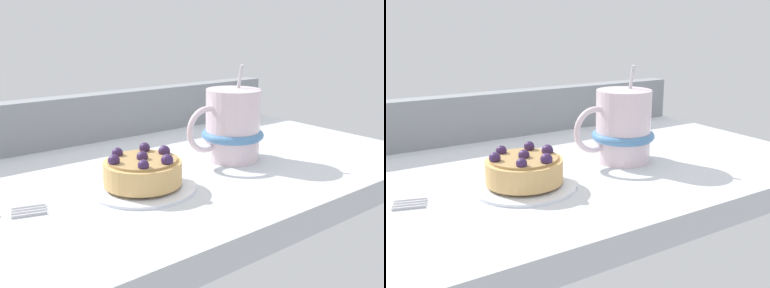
% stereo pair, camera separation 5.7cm
% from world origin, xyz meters
% --- Properties ---
extents(ground_plane, '(0.77, 0.43, 0.03)m').
position_xyz_m(ground_plane, '(0.00, 0.00, -0.02)').
color(ground_plane, silver).
extents(window_rail_back, '(0.75, 0.04, 0.08)m').
position_xyz_m(window_rail_back, '(0.00, 0.20, 0.04)').
color(window_rail_back, gray).
rests_on(window_rail_back, ground_plane).
extents(dessert_plate, '(0.13, 0.13, 0.01)m').
position_xyz_m(dessert_plate, '(-0.06, -0.05, 0.00)').
color(dessert_plate, silver).
rests_on(dessert_plate, ground_plane).
extents(raspberry_tart, '(0.09, 0.09, 0.04)m').
position_xyz_m(raspberry_tart, '(-0.06, -0.05, 0.02)').
color(raspberry_tart, tan).
rests_on(raspberry_tart, dessert_plate).
extents(coffee_mug, '(0.13, 0.09, 0.14)m').
position_xyz_m(coffee_mug, '(0.11, -0.03, 0.05)').
color(coffee_mug, silver).
rests_on(coffee_mug, ground_plane).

